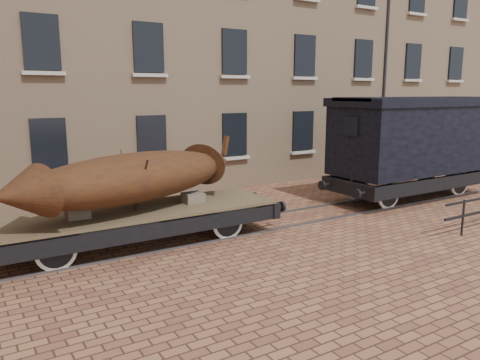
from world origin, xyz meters
TOP-DOWN VIEW (x-y plane):
  - ground at (0.00, 0.00)m, footprint 90.00×90.00m
  - warehouse_cream at (3.00, 9.99)m, footprint 40.00×10.19m
  - rail_track at (0.00, 0.00)m, footprint 30.00×1.52m
  - flatcar_wagon at (-4.79, 0.00)m, footprint 7.99×2.17m
  - iron_boat at (-4.88, 0.00)m, footprint 6.86×3.68m
  - goods_van at (5.54, 0.00)m, footprint 7.15×2.60m

SIDE VIEW (x-z plane):
  - ground at x=0.00m, z-range 0.00..0.00m
  - rail_track at x=0.00m, z-range 0.00..0.06m
  - flatcar_wagon at x=-4.79m, z-range 0.15..1.35m
  - iron_boat at x=-4.88m, z-range 0.96..2.61m
  - goods_van at x=5.54m, z-range 0.47..4.16m
  - warehouse_cream at x=3.00m, z-range 0.00..14.00m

